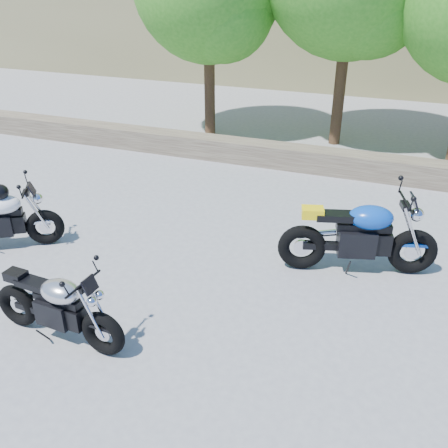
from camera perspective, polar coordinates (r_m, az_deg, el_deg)
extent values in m
plane|color=gray|center=(6.97, -4.45, -8.80)|extent=(90.00, 90.00, 0.00)
cube|color=brown|center=(11.51, 6.93, 7.70)|extent=(22.00, 0.55, 0.50)
cylinder|color=#382314|center=(13.48, -1.68, 16.39)|extent=(0.28, 0.28, 3.02)
sphere|color=#2C7B1B|center=(12.80, -0.07, 23.13)|extent=(2.38, 2.38, 2.38)
cylinder|color=#382314|center=(13.00, 13.21, 16.05)|extent=(0.28, 0.28, 3.36)
torus|color=black|center=(6.13, -13.64, -12.06)|extent=(0.59, 0.19, 0.58)
torus|color=black|center=(6.90, -22.51, -8.59)|extent=(0.59, 0.19, 0.58)
cylinder|color=silver|center=(6.13, -13.64, -12.06)|extent=(0.20, 0.05, 0.20)
cylinder|color=silver|center=(6.90, -22.51, -8.59)|extent=(0.20, 0.05, 0.20)
cube|color=black|center=(6.44, -18.63, -9.43)|extent=(0.46, 0.30, 0.33)
cube|color=black|center=(6.29, -18.47, -8.13)|extent=(0.65, 0.19, 0.09)
ellipsoid|color=silver|center=(6.18, -18.19, -7.33)|extent=(0.55, 0.39, 0.28)
cube|color=black|center=(6.43, -20.91, -6.36)|extent=(0.47, 0.23, 0.08)
cube|color=black|center=(6.59, -22.69, -5.46)|extent=(0.27, 0.20, 0.12)
cylinder|color=black|center=(5.85, -15.78, -6.59)|extent=(0.07, 0.60, 0.03)
sphere|color=silver|center=(5.86, -14.47, -8.22)|extent=(0.16, 0.16, 0.16)
torus|color=black|center=(8.66, -19.74, -0.33)|extent=(0.60, 0.45, 0.61)
cylinder|color=silver|center=(8.66, -19.74, -0.33)|extent=(0.20, 0.14, 0.21)
cube|color=black|center=(8.66, -24.23, 1.21)|extent=(0.65, 0.48, 0.10)
ellipsoid|color=white|center=(8.59, -23.97, 2.05)|extent=(0.66, 0.60, 0.29)
cylinder|color=black|center=(8.42, -21.74, 3.64)|extent=(0.35, 0.56, 0.03)
sphere|color=silver|center=(8.46, -20.54, 2.74)|extent=(0.17, 0.17, 0.17)
ellipsoid|color=black|center=(8.51, -24.24, 3.32)|extent=(0.37, 0.38, 0.25)
torus|color=black|center=(7.87, 20.73, -2.98)|extent=(0.74, 0.37, 0.72)
torus|color=black|center=(7.57, 8.87, -2.64)|extent=(0.74, 0.37, 0.72)
cylinder|color=silver|center=(7.87, 20.73, -2.98)|extent=(0.25, 0.11, 0.25)
cylinder|color=silver|center=(7.57, 8.87, -2.64)|extent=(0.25, 0.11, 0.25)
cube|color=black|center=(7.61, 14.88, -1.94)|extent=(0.61, 0.47, 0.41)
cube|color=black|center=(7.51, 15.69, -0.31)|extent=(0.81, 0.39, 0.11)
ellipsoid|color=#0B3FA8|center=(7.45, 16.44, 0.74)|extent=(0.74, 0.60, 0.34)
cube|color=black|center=(7.36, 12.67, 0.89)|extent=(0.61, 0.39, 0.10)
cube|color=yellow|center=(7.30, 10.08, 1.31)|extent=(0.36, 0.30, 0.15)
cylinder|color=black|center=(7.46, 20.08, 2.37)|extent=(0.24, 0.73, 0.04)
sphere|color=silver|center=(7.58, 21.16, 1.00)|extent=(0.20, 0.20, 0.20)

